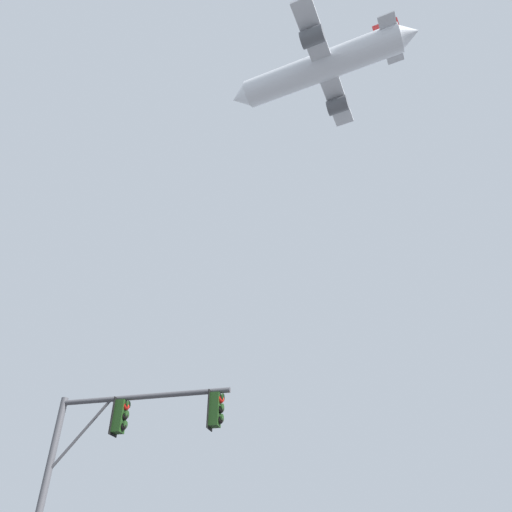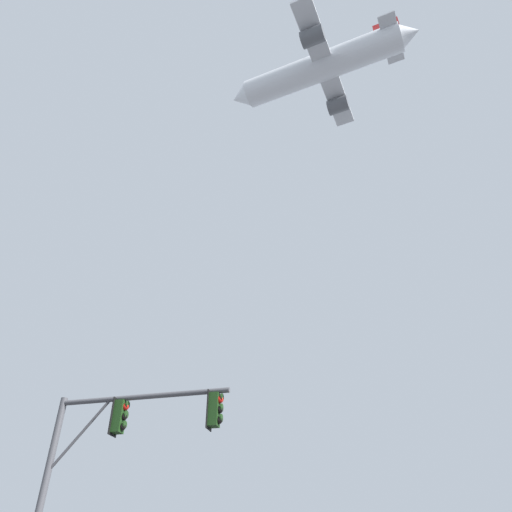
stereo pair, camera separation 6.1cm
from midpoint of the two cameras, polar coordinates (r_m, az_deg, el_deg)
The scene contains 2 objects.
signal_pole_near at distance 14.73m, azimuth -16.89°, elevation -20.85°, with size 5.23×0.98×5.83m.
airplane at distance 55.64m, azimuth 7.67°, elevation 21.37°, with size 20.61×15.92×5.72m.
Camera 1 is at (0.82, -5.21, 1.28)m, focal length 33.51 mm.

